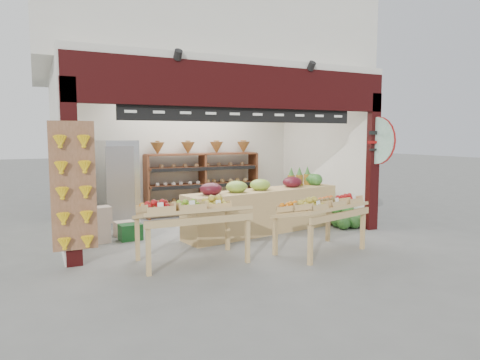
% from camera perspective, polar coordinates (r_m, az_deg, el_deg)
% --- Properties ---
extents(ground, '(60.00, 60.00, 0.00)m').
position_cam_1_polar(ground, '(8.30, -2.38, -6.92)').
color(ground, slate).
rests_on(ground, ground).
extents(shop_structure, '(6.36, 5.12, 5.40)m').
position_cam_1_polar(shop_structure, '(9.82, -6.40, 18.12)').
color(shop_structure, silver).
rests_on(shop_structure, ground).
extents(banana_board, '(0.60, 0.15, 1.80)m').
position_cam_1_polar(banana_board, '(6.32, -21.29, -1.12)').
color(banana_board, '#996545').
rests_on(banana_board, ground).
extents(gift_sign, '(0.04, 0.93, 0.92)m').
position_cam_1_polar(gift_sign, '(8.65, 17.79, 5.02)').
color(gift_sign, silver).
rests_on(gift_sign, ground).
extents(back_shelving, '(2.71, 0.44, 1.70)m').
position_cam_1_polar(back_shelving, '(10.04, -5.00, 1.31)').
color(back_shelving, brown).
rests_on(back_shelving, ground).
extents(refrigerator, '(0.81, 0.81, 1.75)m').
position_cam_1_polar(refrigerator, '(9.09, -16.01, -0.41)').
color(refrigerator, silver).
rests_on(refrigerator, ground).
extents(cardboard_stack, '(0.97, 0.71, 0.63)m').
position_cam_1_polar(cardboard_stack, '(7.91, -16.76, -6.11)').
color(cardboard_stack, beige).
rests_on(cardboard_stack, ground).
extents(mid_counter, '(3.34, 1.20, 1.04)m').
position_cam_1_polar(mid_counter, '(8.20, 3.13, -3.88)').
color(mid_counter, tan).
rests_on(mid_counter, ground).
extents(display_table_left, '(1.59, 0.91, 1.00)m').
position_cam_1_polar(display_table_left, '(6.26, -7.46, -3.99)').
color(display_table_left, tan).
rests_on(display_table_left, ground).
extents(display_table_right, '(1.61, 1.17, 0.94)m').
position_cam_1_polar(display_table_right, '(6.88, 10.70, -3.51)').
color(display_table_right, tan).
rests_on(display_table_right, ground).
extents(watermelon_pile, '(0.71, 0.66, 0.50)m').
position_cam_1_polar(watermelon_pile, '(8.98, 13.94, -4.92)').
color(watermelon_pile, '#21521B').
rests_on(watermelon_pile, ground).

